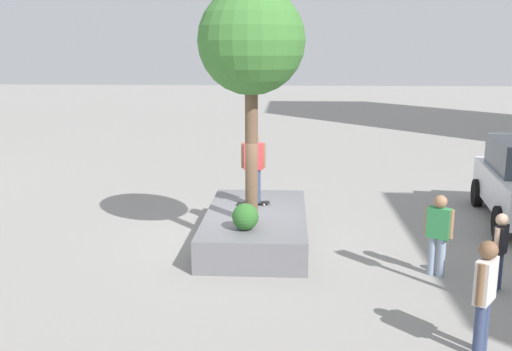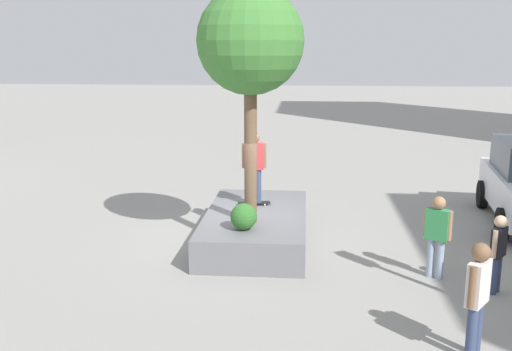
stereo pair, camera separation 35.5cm
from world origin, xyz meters
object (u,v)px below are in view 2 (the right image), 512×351
Objects in this scene: planter_ledge at (256,227)px; bystander_watching at (477,292)px; skateboarder at (254,162)px; pedestrian_crossing at (437,231)px; plaza_tree at (250,43)px; passerby_with_bag at (498,249)px; skateboard at (254,203)px.

bystander_watching is at bearing 36.36° from planter_ledge.
pedestrian_crossing is (2.57, 3.87, -0.83)m from skateboarder.
skateboarder is at bearing -178.09° from plaza_tree.
plaza_tree is at bearing -111.02° from passerby_with_bag.
skateboarder reaches higher than planter_ledge.
skateboard is at bearing -178.09° from plaza_tree.
skateboard is at bearing -123.59° from pedestrian_crossing.
skateboarder reaches higher than passerby_with_bag.
skateboarder is 4.72m from pedestrian_crossing.
skateboard is (-1.39, -0.05, -3.85)m from plaza_tree.
pedestrian_crossing is (1.92, 3.77, 0.62)m from planter_ledge.
skateboarder is 1.05× the size of pedestrian_crossing.
planter_ledge is at bearing 8.93° from skateboard.
passerby_with_bag is at bearing 61.44° from planter_ledge.
skateboard is at bearing -165.96° from skateboarder.
plaza_tree is at bearing -107.17° from pedestrian_crossing.
skateboarder is 0.98× the size of bystander_watching.
planter_ledge is 2.63× the size of pedestrian_crossing.
plaza_tree is 2.89× the size of skateboarder.
planter_ledge is at bearing 8.93° from skateboarder.
skateboarder is (-1.39, -0.05, -2.82)m from plaza_tree.
passerby_with_bag is (0.66, 0.97, -0.10)m from pedestrian_crossing.
plaza_tree reaches higher than skateboard.
plaza_tree is at bearing -138.75° from bystander_watching.
passerby_with_bag is at bearing 56.28° from skateboarder.
pedestrian_crossing is (2.57, 3.87, 0.21)m from skateboard.
plaza_tree is 2.84× the size of bystander_watching.
pedestrian_crossing is (-3.07, 0.10, -0.06)m from bystander_watching.
skateboard is 0.49× the size of pedestrian_crossing.
planter_ledge is 2.93× the size of passerby_with_bag.
skateboard is 4.65m from pedestrian_crossing.
skateboarder is 5.90m from passerby_with_bag.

